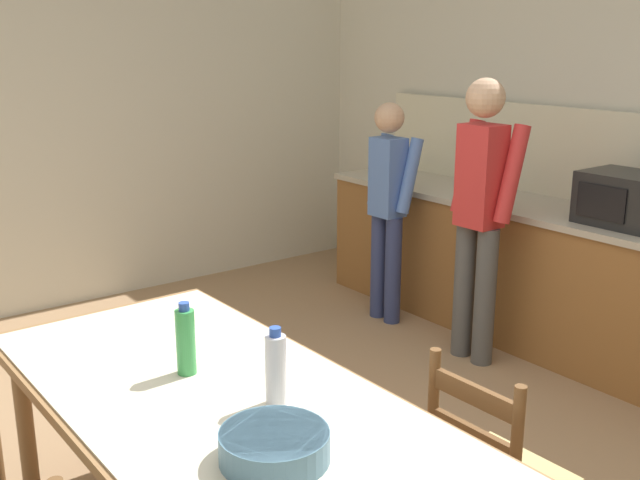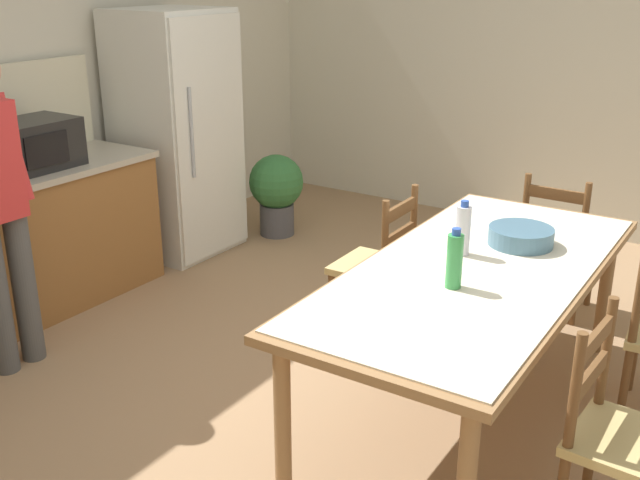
# 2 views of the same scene
# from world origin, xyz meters

# --- Properties ---
(ground_plane) EXTENTS (8.32, 8.32, 0.00)m
(ground_plane) POSITION_xyz_m (0.00, 0.00, 0.00)
(ground_plane) COLOR #9E7A56
(wall_right) EXTENTS (0.12, 5.20, 2.90)m
(wall_right) POSITION_xyz_m (3.26, 0.00, 1.45)
(wall_right) COLOR beige
(wall_right) RESTS_ON ground
(refrigerator) EXTENTS (0.75, 0.73, 1.81)m
(refrigerator) POSITION_xyz_m (1.16, 2.19, 0.90)
(refrigerator) COLOR silver
(refrigerator) RESTS_ON ground
(microwave) EXTENTS (0.50, 0.39, 0.30)m
(microwave) POSITION_xyz_m (-0.07, 2.21, 1.06)
(microwave) COLOR black
(microwave) RESTS_ON kitchen_counter
(dining_table) EXTENTS (2.23, 1.00, 0.78)m
(dining_table) POSITION_xyz_m (0.21, -0.59, 0.71)
(dining_table) COLOR olive
(dining_table) RESTS_ON ground
(bottle_near_centre) EXTENTS (0.07, 0.07, 0.27)m
(bottle_near_centre) POSITION_xyz_m (-0.07, -0.59, 0.91)
(bottle_near_centre) COLOR green
(bottle_near_centre) RESTS_ON dining_table
(bottle_off_centre) EXTENTS (0.07, 0.07, 0.27)m
(bottle_off_centre) POSITION_xyz_m (0.32, -0.46, 0.91)
(bottle_off_centre) COLOR silver
(bottle_off_centre) RESTS_ON dining_table
(serving_bowl) EXTENTS (0.32, 0.32, 0.09)m
(serving_bowl) POSITION_xyz_m (0.60, -0.66, 0.83)
(serving_bowl) COLOR slate
(serving_bowl) RESTS_ON dining_table
(chair_head_end) EXTENTS (0.40, 0.42, 0.91)m
(chair_head_end) POSITION_xyz_m (1.61, -0.57, 0.44)
(chair_head_end) COLOR brown
(chair_head_end) RESTS_ON ground
(chair_side_far_right) EXTENTS (0.43, 0.41, 0.91)m
(chair_side_far_right) POSITION_xyz_m (0.70, 0.20, 0.44)
(chair_side_far_right) COLOR brown
(chair_side_far_right) RESTS_ON ground
(chair_side_near_left) EXTENTS (0.44, 0.42, 0.91)m
(chair_side_near_left) POSITION_xyz_m (-0.28, -1.37, 0.44)
(chair_side_near_left) COLOR brown
(chair_side_near_left) RESTS_ON ground
(potted_plant) EXTENTS (0.44, 0.44, 0.67)m
(potted_plant) POSITION_xyz_m (1.81, 1.76, 0.39)
(potted_plant) COLOR #4C4C51
(potted_plant) RESTS_ON ground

